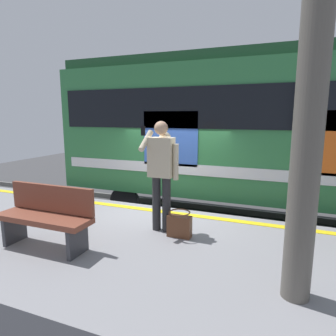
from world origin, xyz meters
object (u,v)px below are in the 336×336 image
object	(u,v)px
passenger	(162,167)
handbag	(179,225)
bench	(46,215)
train_carriage	(252,126)
station_column	(307,146)

from	to	relation	value
passenger	handbag	distance (m)	0.97
passenger	bench	world-z (taller)	passenger
train_carriage	passenger	bearing A→B (deg)	72.46
station_column	train_carriage	bearing A→B (deg)	-77.75
passenger	bench	xyz separation A→B (m)	(1.31, 1.20, -0.59)
train_carriage	bench	bearing A→B (deg)	62.46
train_carriage	handbag	size ratio (longest dim) A/B	22.42
handbag	bench	bearing A→B (deg)	31.79
train_carriage	station_column	world-z (taller)	train_carriage
handbag	bench	distance (m)	2.00
station_column	bench	xyz separation A→B (m)	(3.35, 0.02, -1.13)
passenger	bench	bearing A→B (deg)	42.45
train_carriage	station_column	xyz separation A→B (m)	(-0.98, 4.52, -0.03)
train_carriage	station_column	bearing A→B (deg)	102.25
handbag	station_column	size ratio (longest dim) A/B	0.13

